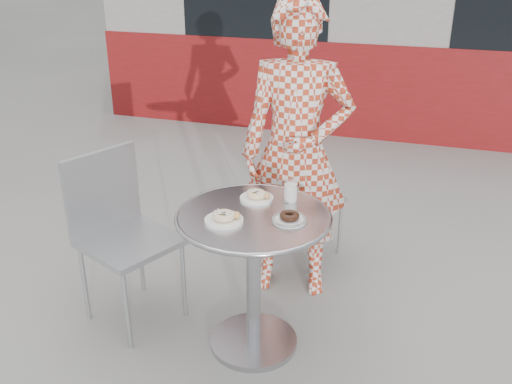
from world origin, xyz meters
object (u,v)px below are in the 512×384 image
(chair_far, at_px, (305,223))
(plate_far, at_px, (257,196))
(bistro_table, at_px, (254,248))
(chair_left, at_px, (132,272))
(plate_checker, at_px, (289,218))
(seated_person, at_px, (296,153))
(milk_cup, at_px, (291,192))
(plate_near, at_px, (225,218))

(chair_far, xyz_separation_m, plate_far, (-0.08, -0.82, 0.54))
(bistro_table, distance_m, chair_far, 1.05)
(chair_left, xyz_separation_m, plate_checker, (0.90, -0.05, 0.49))
(seated_person, xyz_separation_m, milk_cup, (0.08, -0.43, -0.05))
(bistro_table, height_order, chair_left, chair_left)
(plate_near, distance_m, milk_cup, 0.39)
(chair_left, distance_m, plate_near, 0.80)
(plate_far, bearing_deg, plate_near, -103.99)
(seated_person, relative_size, plate_far, 10.17)
(milk_cup, bearing_deg, seated_person, 100.45)
(chair_far, xyz_separation_m, plate_checker, (0.14, -1.00, 0.54))
(bistro_table, bearing_deg, chair_left, 177.43)
(plate_checker, bearing_deg, bistro_table, 175.55)
(seated_person, distance_m, plate_checker, 0.67)
(chair_left, xyz_separation_m, plate_far, (0.68, 0.14, 0.49))
(plate_far, xyz_separation_m, milk_cup, (0.17, 0.03, 0.03))
(plate_near, xyz_separation_m, milk_cup, (0.24, 0.31, 0.03))
(chair_left, bearing_deg, milk_cup, -54.29)
(plate_far, xyz_separation_m, plate_near, (-0.07, -0.28, 0.00))
(plate_near, height_order, plate_checker, plate_near)
(seated_person, bearing_deg, plate_near, -110.49)
(bistro_table, height_order, plate_near, plate_near)
(plate_far, bearing_deg, milk_cup, 10.52)
(bistro_table, distance_m, milk_cup, 0.34)
(chair_far, bearing_deg, seated_person, 114.93)
(bistro_table, relative_size, plate_far, 4.52)
(plate_checker, relative_size, milk_cup, 1.49)
(plate_checker, bearing_deg, plate_far, 139.29)
(bistro_table, xyz_separation_m, milk_cup, (0.13, 0.20, 0.24))
(plate_far, bearing_deg, seated_person, 79.40)
(chair_left, height_order, plate_near, chair_left)
(seated_person, bearing_deg, chair_far, 82.85)
(chair_far, bearing_deg, milk_cup, 119.89)
(chair_far, height_order, plate_far, plate_far)
(seated_person, bearing_deg, chair_left, -150.63)
(chair_far, height_order, plate_checker, plate_checker)
(bistro_table, distance_m, chair_left, 0.78)
(chair_left, height_order, plate_far, chair_left)
(chair_far, relative_size, plate_near, 4.35)
(chair_far, bearing_deg, plate_far, 108.09)
(chair_far, bearing_deg, chair_left, 75.02)
(chair_far, bearing_deg, bistro_table, 111.09)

